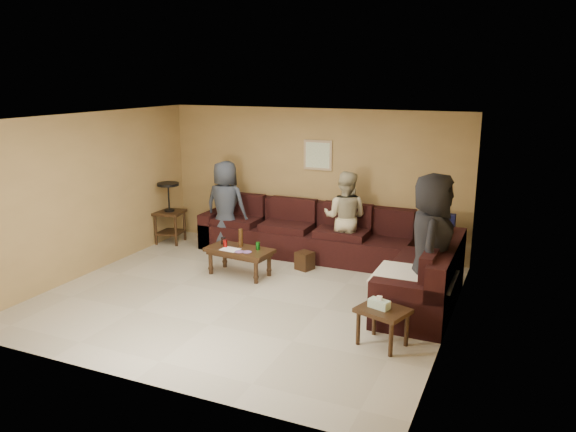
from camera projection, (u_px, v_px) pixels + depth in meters
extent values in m
plane|color=#B3AD98|center=(248.00, 296.00, 7.97)|extent=(5.50, 5.50, 0.00)
cube|color=beige|center=(245.00, 122.00, 7.37)|extent=(5.50, 5.00, 0.10)
cube|color=#9D7E4A|center=(313.00, 180.00, 9.88)|extent=(5.50, 0.10, 2.50)
cube|color=#9D7E4A|center=(126.00, 265.00, 5.44)|extent=(5.50, 0.10, 2.50)
cube|color=#9D7E4A|center=(90.00, 194.00, 8.74)|extent=(0.10, 5.00, 2.50)
cube|color=#9D7E4A|center=(453.00, 232.00, 6.59)|extent=(0.10, 5.00, 2.50)
cube|color=black|center=(303.00, 242.00, 9.73)|extent=(3.70, 0.90, 0.45)
cube|color=black|center=(310.00, 213.00, 9.92)|extent=(3.70, 0.24, 0.45)
cube|color=black|center=(216.00, 227.00, 10.39)|extent=(0.24, 0.90, 0.63)
cube|color=black|center=(420.00, 291.00, 7.55)|extent=(0.90, 2.00, 0.45)
cube|color=black|center=(447.00, 262.00, 7.31)|extent=(0.24, 2.00, 0.45)
cube|color=black|center=(406.00, 309.00, 6.74)|extent=(0.90, 0.24, 0.63)
cube|color=black|center=(440.00, 227.00, 8.71)|extent=(0.45, 0.14, 0.45)
cube|color=white|center=(414.00, 277.00, 7.06)|extent=(1.00, 0.85, 0.04)
cube|color=#331F11|center=(239.00, 250.00, 8.71)|extent=(1.08, 0.62, 0.06)
cube|color=#331F11|center=(239.00, 254.00, 8.72)|extent=(1.00, 0.53, 0.05)
cylinder|color=#331F11|center=(211.00, 263.00, 8.80)|extent=(0.07, 0.07, 0.38)
cylinder|color=#331F11|center=(256.00, 271.00, 8.40)|extent=(0.07, 0.07, 0.38)
cylinder|color=#331F11|center=(225.00, 256.00, 9.12)|extent=(0.07, 0.07, 0.38)
cylinder|color=#331F11|center=(269.00, 264.00, 8.72)|extent=(0.07, 0.07, 0.38)
cylinder|color=#AC1613|center=(225.00, 243.00, 8.76)|extent=(0.07, 0.07, 0.12)
cylinder|color=#14751C|center=(258.00, 246.00, 8.63)|extent=(0.07, 0.07, 0.12)
cylinder|color=#39210D|center=(241.00, 238.00, 8.79)|extent=(0.07, 0.07, 0.28)
cylinder|color=black|center=(223.00, 241.00, 8.92)|extent=(0.08, 0.08, 0.11)
cube|color=white|center=(230.00, 249.00, 8.65)|extent=(0.30, 0.25, 0.00)
cylinder|color=#CA4785|center=(239.00, 252.00, 8.54)|extent=(0.14, 0.14, 0.01)
cylinder|color=#CA4785|center=(247.00, 252.00, 8.52)|extent=(0.14, 0.14, 0.01)
cube|color=#331F11|center=(169.00, 212.00, 10.38)|extent=(0.58, 0.58, 0.05)
cube|color=#331F11|center=(171.00, 232.00, 10.48)|extent=(0.51, 0.51, 0.03)
cylinder|color=#331F11|center=(156.00, 230.00, 10.31)|extent=(0.05, 0.05, 0.58)
cylinder|color=#331F11|center=(176.00, 231.00, 10.22)|extent=(0.05, 0.05, 0.58)
cylinder|color=#331F11|center=(165.00, 224.00, 10.68)|extent=(0.05, 0.05, 0.58)
cylinder|color=#331F11|center=(184.00, 225.00, 10.60)|extent=(0.05, 0.05, 0.58)
cylinder|color=black|center=(169.00, 210.00, 10.37)|extent=(0.18, 0.18, 0.03)
cylinder|color=black|center=(169.00, 197.00, 10.31)|extent=(0.03, 0.03, 0.48)
cylinder|color=black|center=(168.00, 184.00, 10.25)|extent=(0.40, 0.40, 0.05)
cube|color=#331F11|center=(383.00, 311.00, 6.41)|extent=(0.66, 0.60, 0.05)
cylinder|color=#331F11|center=(358.00, 327.00, 6.48)|extent=(0.05, 0.05, 0.43)
cylinder|color=#331F11|center=(391.00, 339.00, 6.20)|extent=(0.05, 0.05, 0.43)
cylinder|color=#331F11|center=(374.00, 318.00, 6.73)|extent=(0.05, 0.05, 0.43)
cylinder|color=#331F11|center=(407.00, 329.00, 6.44)|extent=(0.05, 0.05, 0.43)
cube|color=white|center=(379.00, 304.00, 6.41)|extent=(0.27, 0.19, 0.10)
cube|color=white|center=(379.00, 298.00, 6.39)|extent=(0.06, 0.04, 0.05)
cube|color=#331F11|center=(305.00, 261.00, 9.03)|extent=(0.31, 0.31, 0.29)
cube|color=tan|center=(318.00, 155.00, 9.72)|extent=(0.52, 0.03, 0.52)
cube|color=silver|center=(318.00, 155.00, 9.70)|extent=(0.44, 0.01, 0.44)
imported|color=#2E333F|center=(226.00, 206.00, 9.92)|extent=(0.80, 0.53, 1.60)
imported|color=tan|center=(345.00, 218.00, 9.22)|extent=(0.77, 0.62, 1.54)
imported|color=black|center=(431.00, 246.00, 7.14)|extent=(0.70, 0.98, 1.87)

